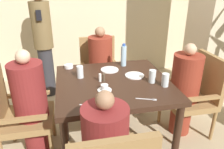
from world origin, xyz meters
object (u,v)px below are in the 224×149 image
(plate_main_left, at_px, (110,70))
(glass_tall_far, at_px, (165,80))
(diner_in_far_chair, at_px, (101,67))
(chair_right_side, at_px, (195,92))
(diner_in_right_chair, at_px, (184,89))
(glass_tall_near, at_px, (152,76))
(bowl_small, at_px, (69,66))
(diner_in_left_chair, at_px, (31,104))
(plate_main_right, at_px, (135,75))
(water_bottle, at_px, (124,56))
(standing_host, at_px, (43,40))
(teacup_with_saucer, at_px, (105,88))
(glass_tall_mid, at_px, (80,72))
(chair_left_side, at_px, (17,112))
(chair_far_side, at_px, (99,69))

(plate_main_left, height_order, glass_tall_far, glass_tall_far)
(diner_in_far_chair, distance_m, glass_tall_far, 1.14)
(chair_right_side, bearing_deg, diner_in_right_chair, 180.00)
(glass_tall_far, bearing_deg, glass_tall_near, 129.96)
(bowl_small, bearing_deg, chair_right_side, -18.18)
(diner_in_left_chair, relative_size, plate_main_right, 5.61)
(bowl_small, relative_size, water_bottle, 0.38)
(standing_host, height_order, plate_main_right, standing_host)
(teacup_with_saucer, distance_m, glass_tall_far, 0.59)
(glass_tall_mid, bearing_deg, diner_in_right_chair, -7.82)
(chair_left_side, bearing_deg, glass_tall_far, -8.46)
(plate_main_left, xyz_separation_m, glass_tall_mid, (-0.34, -0.13, 0.06))
(plate_main_right, bearing_deg, diner_in_far_chair, 109.28)
(chair_far_side, distance_m, chair_right_side, 1.35)
(glass_tall_mid, bearing_deg, glass_tall_far, -25.22)
(teacup_with_saucer, relative_size, water_bottle, 0.49)
(chair_far_side, height_order, glass_tall_mid, chair_far_side)
(standing_host, relative_size, water_bottle, 6.07)
(chair_left_side, xyz_separation_m, teacup_with_saucer, (0.85, -0.18, 0.27))
(teacup_with_saucer, relative_size, bowl_small, 1.29)
(chair_right_side, height_order, standing_host, standing_host)
(chair_left_side, xyz_separation_m, diner_in_left_chair, (0.15, 0.00, 0.08))
(diner_in_right_chair, distance_m, glass_tall_far, 0.49)
(bowl_small, relative_size, glass_tall_near, 0.79)
(diner_in_left_chair, height_order, diner_in_far_chair, diner_in_far_chair)
(teacup_with_saucer, bearing_deg, glass_tall_near, 8.61)
(chair_left_side, xyz_separation_m, standing_host, (0.21, 1.31, 0.37))
(chair_left_side, bearing_deg, glass_tall_near, -4.52)
(plate_main_right, height_order, glass_tall_mid, glass_tall_mid)
(chair_left_side, relative_size, diner_in_right_chair, 0.86)
(chair_left_side, relative_size, glass_tall_mid, 7.28)
(diner_in_left_chair, xyz_separation_m, chair_far_side, (0.83, 0.94, -0.08))
(teacup_with_saucer, height_order, bowl_small, teacup_with_saucer)
(water_bottle, distance_m, glass_tall_near, 0.53)
(teacup_with_saucer, height_order, glass_tall_near, glass_tall_near)
(diner_in_far_chair, bearing_deg, diner_in_left_chair, -135.96)
(chair_right_side, relative_size, water_bottle, 3.50)
(diner_in_right_chair, relative_size, bowl_small, 10.67)
(diner_in_right_chair, bearing_deg, teacup_with_saucer, -169.11)
(diner_in_right_chair, height_order, plate_main_right, diner_in_right_chair)
(chair_far_side, bearing_deg, bowl_small, -131.79)
(chair_right_side, height_order, teacup_with_saucer, chair_right_side)
(teacup_with_saucer, bearing_deg, chair_left_side, 167.88)
(standing_host, distance_m, plate_main_left, 1.29)
(standing_host, xyz_separation_m, plate_main_right, (1.02, -1.23, -0.12))
(glass_tall_mid, bearing_deg, standing_host, 111.16)
(chair_far_side, xyz_separation_m, glass_tall_mid, (-0.32, -0.79, 0.31))
(diner_in_far_chair, bearing_deg, plate_main_left, -87.50)
(bowl_small, bearing_deg, plate_main_right, -29.35)
(chair_left_side, relative_size, plate_main_left, 4.66)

